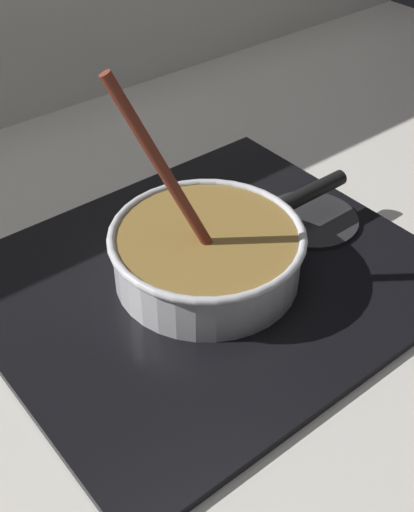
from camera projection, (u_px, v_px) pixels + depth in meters
The scene contains 5 objects.
ground at pixel (234, 477), 0.67m from camera, with size 2.40×1.60×0.04m, color beige.
hob_plate at pixel (207, 279), 0.86m from camera, with size 0.56×0.48×0.01m, color black.
burner_ring at pixel (207, 273), 0.86m from camera, with size 0.18×0.18×0.01m, color #592D0C.
spare_burner at pixel (310, 219), 0.95m from camera, with size 0.14×0.14×0.01m, color #262628.
cooking_pan at pixel (208, 252), 0.84m from camera, with size 0.37×0.25×0.29m.
Camera 1 is at (-0.26, -0.27, 0.58)m, focal length 46.60 mm.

